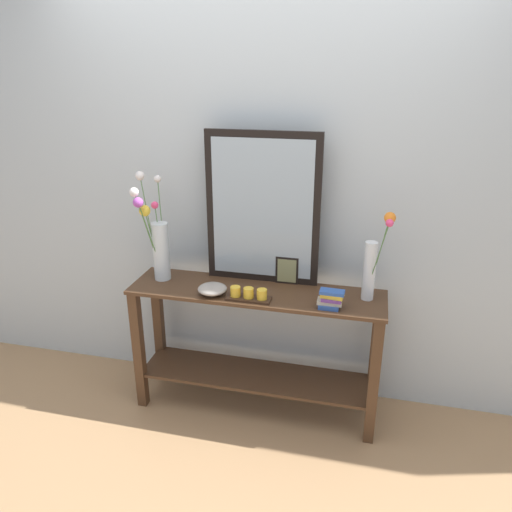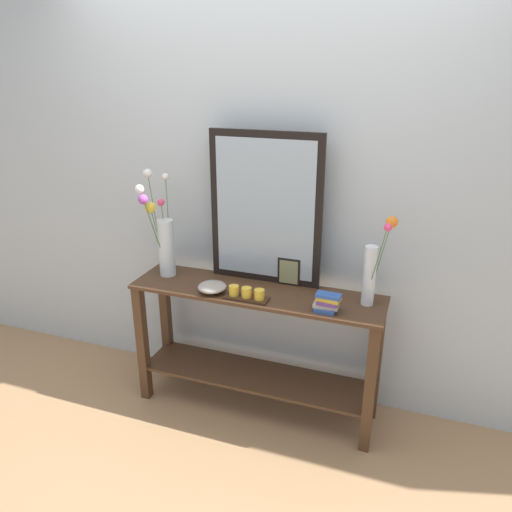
% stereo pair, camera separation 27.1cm
% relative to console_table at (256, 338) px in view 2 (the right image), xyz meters
% --- Properties ---
extents(ground_plane, '(7.00, 6.00, 0.02)m').
position_rel_console_table_xyz_m(ground_plane, '(0.00, 0.00, -0.49)').
color(ground_plane, '#A87F56').
extents(wall_back, '(6.40, 0.08, 2.70)m').
position_rel_console_table_xyz_m(wall_back, '(0.00, 0.31, 0.87)').
color(wall_back, '#B2BCC1').
rests_on(wall_back, ground).
extents(console_table, '(1.45, 0.37, 0.79)m').
position_rel_console_table_xyz_m(console_table, '(0.00, 0.00, 0.00)').
color(console_table, '#472D1C').
rests_on(console_table, ground).
extents(mirror_leaning, '(0.65, 0.03, 0.87)m').
position_rel_console_table_xyz_m(mirror_leaning, '(-0.00, 0.15, 0.74)').
color(mirror_leaning, black).
rests_on(mirror_leaning, console_table).
extents(tall_vase_left, '(0.19, 0.28, 0.63)m').
position_rel_console_table_xyz_m(tall_vase_left, '(-0.60, 0.03, 0.55)').
color(tall_vase_left, silver).
rests_on(tall_vase_left, console_table).
extents(vase_right, '(0.15, 0.22, 0.49)m').
position_rel_console_table_xyz_m(vase_right, '(0.63, 0.05, 0.52)').
color(vase_right, silver).
rests_on(vase_right, console_table).
extents(candle_tray, '(0.24, 0.09, 0.07)m').
position_rel_console_table_xyz_m(candle_tray, '(-0.01, -0.11, 0.33)').
color(candle_tray, '#382316').
rests_on(candle_tray, console_table).
extents(picture_frame_small, '(0.13, 0.01, 0.16)m').
position_rel_console_table_xyz_m(picture_frame_small, '(0.15, 0.14, 0.39)').
color(picture_frame_small, black).
rests_on(picture_frame_small, console_table).
extents(decorative_bowl, '(0.16, 0.16, 0.06)m').
position_rel_console_table_xyz_m(decorative_bowl, '(-0.23, -0.10, 0.34)').
color(decorative_bowl, '#9E9389').
rests_on(decorative_bowl, console_table).
extents(book_stack, '(0.14, 0.09, 0.10)m').
position_rel_console_table_xyz_m(book_stack, '(0.43, -0.11, 0.35)').
color(book_stack, '#2D519E').
rests_on(book_stack, console_table).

